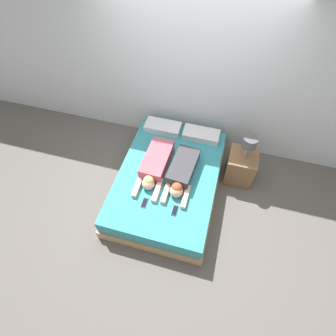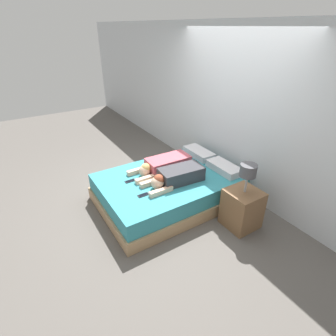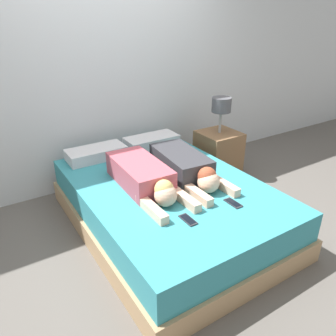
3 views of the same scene
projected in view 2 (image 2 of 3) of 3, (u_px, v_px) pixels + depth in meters
name	position (u px, v px, depth m)	size (l,w,h in m)	color
ground_plane	(168.00, 200.00, 4.28)	(12.00, 12.00, 0.00)	#5B5651
wall_back	(232.00, 111.00, 4.22)	(12.00, 0.06, 2.60)	silver
bed	(168.00, 189.00, 4.17)	(1.51, 2.13, 0.44)	tan
pillow_head_left	(199.00, 153.00, 4.68)	(0.59, 0.28, 0.11)	silver
pillow_head_right	(224.00, 168.00, 4.20)	(0.59, 0.28, 0.11)	silver
person_left	(163.00, 165.00, 4.19)	(0.37, 1.01, 0.21)	#B24C59
person_right	(176.00, 176.00, 3.87)	(0.39, 0.96, 0.22)	#333338
cell_phone_left	(130.00, 181.00, 3.94)	(0.07, 0.16, 0.01)	#2D2D33
cell_phone_right	(143.00, 195.00, 3.61)	(0.07, 0.16, 0.01)	#2D2D33
nightstand	(242.00, 206.00, 3.60)	(0.44, 0.44, 0.97)	brown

